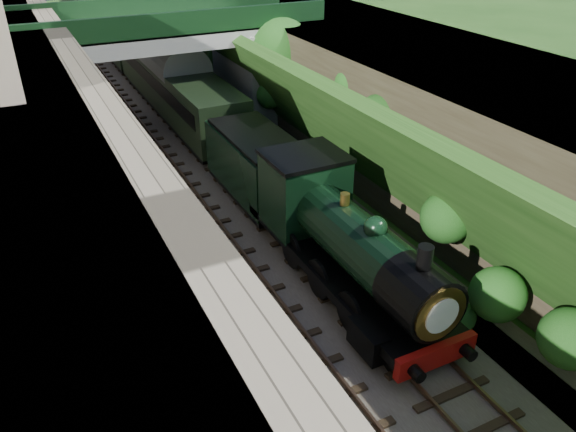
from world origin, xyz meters
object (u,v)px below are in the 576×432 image
object	(u,v)px
tree	(282,54)
tender	(258,169)
locomotive	(345,243)
road_bridge	(180,62)

from	to	relation	value
tree	tender	distance (m)	9.12
locomotive	tender	xyz separation A→B (m)	(-0.00, 7.36, -0.27)
road_bridge	tender	world-z (taller)	road_bridge
road_bridge	tree	distance (m)	5.83
tree	locomotive	world-z (taller)	tree
tree	road_bridge	bearing A→B (deg)	149.00
road_bridge	tender	size ratio (longest dim) A/B	2.67
road_bridge	locomotive	size ratio (longest dim) A/B	1.56
road_bridge	tender	distance (m)	10.48
tender	road_bridge	bearing A→B (deg)	91.44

